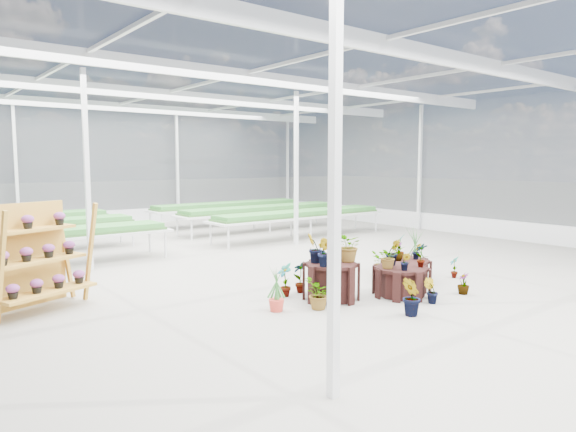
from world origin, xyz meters
TOP-DOWN VIEW (x-y plane):
  - ground_plane at (0.00, 0.00)m, footprint 24.00×24.00m
  - greenhouse_shell at (0.00, 0.00)m, footprint 18.00×24.00m
  - steel_frame at (0.00, 0.00)m, footprint 18.00×24.00m
  - nursery_benches at (0.00, 7.20)m, footprint 16.00×7.00m
  - plinth_tall at (-0.40, -1.18)m, footprint 1.02×1.02m
  - plinth_mid at (0.80, -1.78)m, footprint 1.24×1.24m
  - plinth_low at (1.80, -1.08)m, footprint 1.20×1.20m
  - shelf_rack at (-4.67, 1.34)m, footprint 1.88×1.44m
  - nursery_plants at (0.52, -1.19)m, footprint 4.80×2.92m

SIDE VIEW (x-z plane):
  - ground_plane at x=0.00m, z-range 0.00..0.00m
  - plinth_low at x=1.80m, z-range 0.00..0.45m
  - plinth_mid at x=0.80m, z-range 0.00..0.54m
  - plinth_tall at x=-0.40m, z-range 0.00..0.67m
  - nursery_benches at x=0.00m, z-range 0.00..0.84m
  - nursery_plants at x=0.52m, z-range -0.09..1.17m
  - shelf_rack at x=-4.67m, z-range 0.00..1.77m
  - greenhouse_shell at x=0.00m, z-range 0.00..4.50m
  - steel_frame at x=0.00m, z-range 0.00..4.50m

